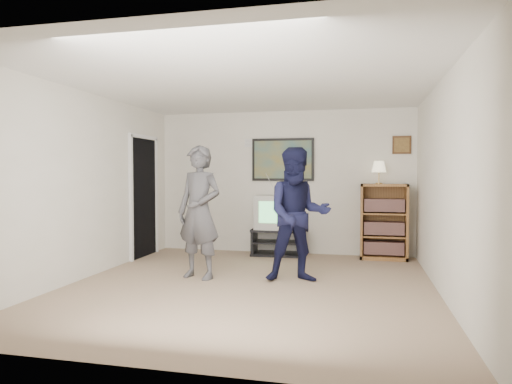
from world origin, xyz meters
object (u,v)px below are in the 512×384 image
at_px(crt_television, 277,212).
at_px(person_short, 298,215).
at_px(bookshelf, 384,221).
at_px(person_tall, 199,212).
at_px(media_stand, 278,242).

relative_size(crt_television, person_short, 0.39).
height_order(bookshelf, person_tall, person_tall).
relative_size(crt_television, bookshelf, 0.55).
bearing_deg(person_tall, person_short, 20.06).
distance_m(media_stand, crt_television, 0.52).
distance_m(media_stand, bookshelf, 1.79).
xyz_separation_m(crt_television, person_short, (0.60, -1.83, 0.13)).
xyz_separation_m(bookshelf, person_short, (-1.16, -1.88, 0.26)).
bearing_deg(bookshelf, person_tall, -141.24).
xyz_separation_m(person_tall, person_short, (1.31, 0.10, -0.02)).
relative_size(crt_television, person_tall, 0.38).
bearing_deg(bookshelf, person_short, -121.65).
bearing_deg(person_short, person_tall, 170.12).
relative_size(media_stand, bookshelf, 0.76).
xyz_separation_m(crt_television, bookshelf, (1.76, 0.05, -0.13)).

